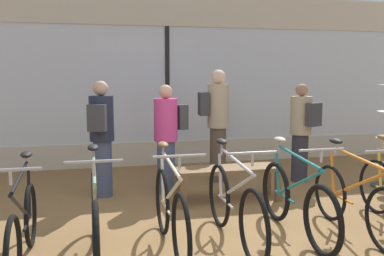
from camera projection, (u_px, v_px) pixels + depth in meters
ground_plane at (232, 238)px, 4.51m from camera, size 24.00×24.00×0.00m
shop_back_wall at (167, 78)px, 8.02m from camera, size 12.00×0.08×3.20m
bicycle_far_left at (23, 227)px, 3.81m from camera, size 0.46×1.65×1.00m
bicycle_left at (95, 219)px, 3.93m from camera, size 0.46×1.77×1.05m
bicycle_center_left at (170, 211)px, 4.16m from camera, size 0.46×1.71×1.04m
bicycle_center at (234, 205)px, 4.34m from camera, size 0.46×1.78×1.04m
bicycle_center_right at (296, 201)px, 4.55m from camera, size 0.46×1.75×1.03m
bicycle_right at (355, 200)px, 4.58m from camera, size 0.46×1.67×1.01m
display_bench at (228, 173)px, 5.79m from camera, size 1.40×0.44×0.47m
customer_near_rack at (302, 130)px, 6.81m from camera, size 0.46×0.56×1.57m
customer_by_window at (217, 121)px, 6.81m from camera, size 0.49×0.35×1.79m
customer_mid_floor at (102, 135)px, 5.96m from camera, size 0.42×0.54×1.63m
customer_near_bench at (167, 135)px, 6.17m from camera, size 0.54×0.42×1.57m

